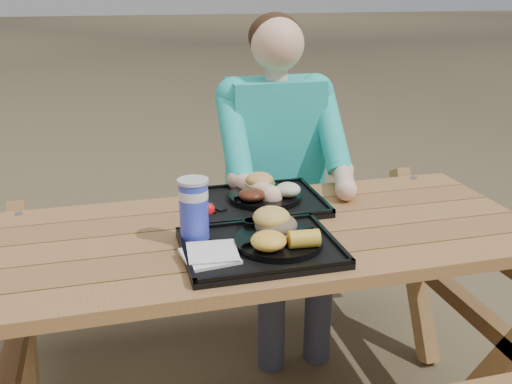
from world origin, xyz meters
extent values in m
cube|color=black|center=(-0.03, -0.16, 0.76)|extent=(0.45, 0.35, 0.02)
cube|color=black|center=(0.06, 0.20, 0.76)|extent=(0.45, 0.35, 0.02)
cylinder|color=black|center=(0.03, -0.16, 0.78)|extent=(0.26, 0.26, 0.02)
cylinder|color=black|center=(0.09, 0.21, 0.78)|extent=(0.26, 0.26, 0.02)
cube|color=white|center=(-0.19, -0.19, 0.78)|extent=(0.16, 0.16, 0.02)
cylinder|color=#1B2BCF|center=(-0.20, -0.05, 0.86)|extent=(0.09, 0.09, 0.18)
cylinder|color=black|center=(-0.02, -0.04, 0.79)|extent=(0.05, 0.05, 0.03)
cylinder|color=gold|center=(0.02, -0.03, 0.78)|extent=(0.04, 0.04, 0.03)
ellipsoid|color=yellow|center=(-0.02, -0.22, 0.82)|extent=(0.10, 0.10, 0.05)
cube|color=black|center=(-0.11, 0.21, 0.77)|extent=(0.09, 0.17, 0.01)
ellipsoid|color=#542110|center=(0.03, 0.16, 0.81)|extent=(0.09, 0.09, 0.04)
ellipsoid|color=beige|center=(0.16, 0.17, 0.81)|extent=(0.09, 0.09, 0.05)
camera|label=1|loc=(-0.43, -1.61, 1.49)|focal=40.00mm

